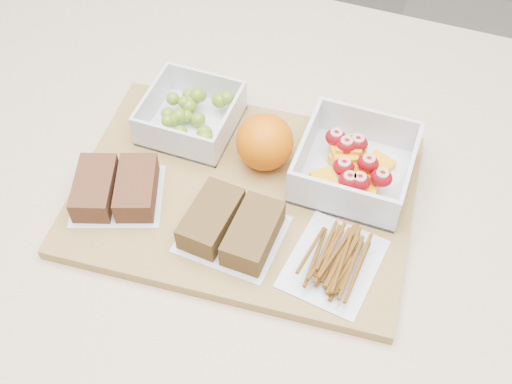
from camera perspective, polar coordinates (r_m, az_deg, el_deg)
counter at (r=1.21m, az=-0.25°, el=-14.08°), size 1.20×0.90×0.90m
cutting_board at (r=0.81m, az=-1.09°, el=-0.28°), size 0.44×0.33×0.02m
grape_container at (r=0.87m, az=-5.68°, el=6.86°), size 0.12×0.12×0.05m
fruit_container at (r=0.81m, az=8.73°, el=2.31°), size 0.14×0.14×0.06m
orange at (r=0.81m, az=0.78°, el=4.46°), size 0.07×0.07×0.07m
sandwich_bag_left at (r=0.81m, az=-12.34°, el=0.32°), size 0.14×0.13×0.03m
sandwich_bag_center at (r=0.75m, az=-2.15°, el=-3.08°), size 0.12×0.11×0.04m
pretzel_bag at (r=0.74m, az=6.98°, el=-5.86°), size 0.11×0.13×0.03m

